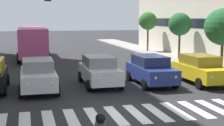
# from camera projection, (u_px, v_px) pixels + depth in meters

# --- Properties ---
(ground_plane) EXTENTS (180.00, 180.00, 0.00)m
(ground_plane) POSITION_uv_depth(u_px,v_px,m) (126.00, 114.00, 13.72)
(ground_plane) COLOR #262628
(crosswalk_markings) EXTENTS (10.35, 2.80, 0.01)m
(crosswalk_markings) POSITION_uv_depth(u_px,v_px,m) (126.00, 114.00, 13.72)
(crosswalk_markings) COLOR silver
(crosswalk_markings) RESTS_ON ground_plane
(car_0) EXTENTS (2.02, 4.44, 1.72)m
(car_0) POSITION_uv_depth(u_px,v_px,m) (201.00, 69.00, 20.07)
(car_0) COLOR gold
(car_0) RESTS_ON ground_plane
(car_1) EXTENTS (2.02, 4.44, 1.72)m
(car_1) POSITION_uv_depth(u_px,v_px,m) (151.00, 70.00, 19.81)
(car_1) COLOR navy
(car_1) RESTS_ON ground_plane
(car_2) EXTENTS (2.02, 4.44, 1.72)m
(car_2) POSITION_uv_depth(u_px,v_px,m) (99.00, 70.00, 19.54)
(car_2) COLOR silver
(car_2) RESTS_ON ground_plane
(car_3) EXTENTS (2.02, 4.44, 1.72)m
(car_3) POSITION_uv_depth(u_px,v_px,m) (38.00, 75.00, 18.01)
(car_3) COLOR silver
(car_3) RESTS_ON ground_plane
(bus_behind_traffic) EXTENTS (2.78, 10.50, 3.00)m
(bus_behind_traffic) POSITION_uv_depth(u_px,v_px,m) (32.00, 39.00, 32.26)
(bus_behind_traffic) COLOR #DB5193
(bus_behind_traffic) RESTS_ON ground_plane
(street_tree_1) EXTENTS (2.66, 2.66, 4.49)m
(street_tree_1) POSITION_uv_depth(u_px,v_px,m) (223.00, 27.00, 23.72)
(street_tree_1) COLOR #513823
(street_tree_1) RESTS_ON sidewalk_left
(street_tree_2) EXTENTS (2.13, 2.13, 4.27)m
(street_tree_2) POSITION_uv_depth(u_px,v_px,m) (180.00, 24.00, 30.78)
(street_tree_2) COLOR #513823
(street_tree_2) RESTS_ON sidewalk_left
(street_tree_3) EXTENTS (2.08, 2.08, 4.48)m
(street_tree_3) POSITION_uv_depth(u_px,v_px,m) (148.00, 21.00, 38.10)
(street_tree_3) COLOR #513823
(street_tree_3) RESTS_ON sidewalk_left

